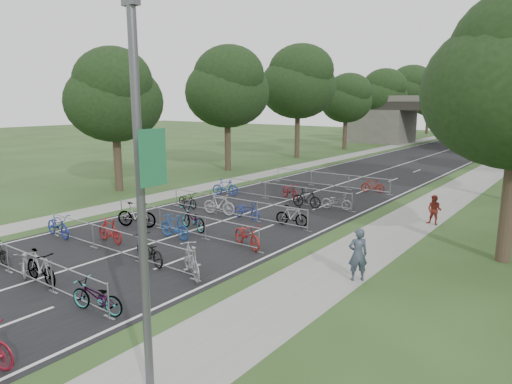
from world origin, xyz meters
TOP-DOWN VIEW (x-y plane):
  - road at (0.00, 50.00)m, footprint 11.00×140.00m
  - sidewalk_right at (8.00, 50.00)m, footprint 3.00×140.00m
  - sidewalk_left at (-7.50, 50.00)m, footprint 2.00×140.00m
  - lane_markings at (0.00, 50.00)m, footprint 0.12×140.00m
  - overpass_bridge at (0.00, 65.00)m, footprint 31.00×8.00m
  - lamppost at (8.33, 2.00)m, footprint 0.61×0.65m
  - tree_left_0 at (-11.39, 15.93)m, footprint 6.72×6.72m
  - tree_left_1 at (-11.39, 27.93)m, footprint 7.56×7.56m
  - tree_left_2 at (-11.39, 39.93)m, footprint 8.40×8.40m
  - tree_left_3 at (-11.39, 51.93)m, footprint 6.72×6.72m
  - tree_left_4 at (-11.39, 63.93)m, footprint 7.56×7.56m
  - tree_left_5 at (-11.39, 75.93)m, footprint 8.40×8.40m
  - tree_left_6 at (-11.39, 87.93)m, footprint 6.72×6.72m
  - barrier_row_1 at (0.00, 3.60)m, footprint 9.70×0.08m
  - barrier_row_2 at (0.00, 7.20)m, footprint 9.70×0.08m
  - barrier_row_3 at (0.00, 11.00)m, footprint 9.70×0.08m
  - barrier_row_4 at (0.00, 15.00)m, footprint 9.70×0.08m
  - barrier_row_5 at (0.00, 20.00)m, footprint 9.70×0.08m
  - barrier_row_6 at (0.00, 26.00)m, footprint 9.70×0.08m
  - bike_5 at (-0.82, 3.91)m, footprint 1.85×1.43m
  - bike_6 at (0.55, 3.75)m, footprint 2.03×0.66m
  - bike_7 at (4.03, 3.59)m, footprint 2.03×1.05m
  - bike_8 at (-4.26, 7.18)m, footprint 2.12×0.91m
  - bike_9 at (-1.57, 8.10)m, footprint 1.87×0.65m
  - bike_10 at (2.00, 7.31)m, footprint 2.24×1.22m
  - bike_11 at (4.30, 7.33)m, footprint 2.09×1.58m
  - bike_12 at (-2.67, 10.46)m, footprint 2.17×1.35m
  - bike_13 at (-0.04, 11.78)m, footprint 2.26×1.27m
  - bike_14 at (0.32, 10.24)m, footprint 1.93×0.62m
  - bike_15 at (3.79, 11.25)m, footprint 2.19×1.44m
  - bike_16 at (-3.71, 15.08)m, footprint 1.84×0.90m
  - bike_17 at (-1.04, 14.88)m, footprint 2.07×0.90m
  - bike_18 at (0.77, 15.11)m, footprint 1.93×0.83m
  - bike_19 at (3.48, 15.33)m, footprint 1.81×0.74m
  - bike_20 at (-4.30, 19.22)m, footprint 1.90×1.17m
  - bike_21 at (-0.07, 20.75)m, footprint 2.14×1.64m
  - bike_22 at (1.98, 19.35)m, footprint 1.90×0.59m
  - bike_23 at (3.65, 19.96)m, footprint 1.92×0.96m
  - bike_27 at (3.30, 26.13)m, footprint 1.69×0.85m
  - pedestrian_a at (9.20, 10.64)m, footprint 0.83×0.80m
  - pedestrian_b at (9.20, 19.92)m, footprint 0.81×0.67m

SIDE VIEW (x-z plane):
  - lane_markings at x=0.00m, z-range 0.00..0.00m
  - road at x=0.00m, z-range 0.00..0.01m
  - sidewalk_right at x=8.00m, z-range 0.00..0.01m
  - sidewalk_left at x=-7.50m, z-range 0.00..0.01m
  - bike_16 at x=-3.71m, z-range 0.00..0.93m
  - bike_5 at x=-0.82m, z-range 0.00..0.94m
  - bike_23 at x=3.65m, z-range 0.00..0.96m
  - bike_27 at x=3.30m, z-range 0.00..0.98m
  - bike_18 at x=0.77m, z-range 0.00..0.98m
  - bike_7 at x=4.03m, z-range 0.00..1.01m
  - bike_19 at x=3.48m, z-range 0.00..1.06m
  - bike_21 at x=-0.07m, z-range 0.00..1.08m
  - bike_8 at x=-4.26m, z-range 0.00..1.09m
  - bike_15 at x=3.79m, z-range 0.00..1.09m
  - barrier_row_1 at x=0.00m, z-range 0.00..1.10m
  - barrier_row_2 at x=0.00m, z-range 0.00..1.10m
  - barrier_row_3 at x=0.00m, z-range 0.00..1.10m
  - barrier_row_4 at x=0.00m, z-range 0.00..1.10m
  - barrier_row_5 at x=0.00m, z-range 0.00..1.10m
  - barrier_row_6 at x=0.00m, z-range 0.00..1.10m
  - bike_20 at x=-4.30m, z-range 0.00..1.10m
  - bike_9 at x=-1.57m, z-range 0.00..1.10m
  - bike_10 at x=2.00m, z-range 0.00..1.11m
  - bike_13 at x=-0.04m, z-range 0.00..1.13m
  - bike_22 at x=1.98m, z-range 0.00..1.13m
  - bike_14 at x=0.32m, z-range 0.00..1.15m
  - bike_6 at x=0.55m, z-range 0.00..1.20m
  - bike_17 at x=-1.04m, z-range 0.00..1.20m
  - bike_11 at x=4.30m, z-range 0.00..1.25m
  - bike_12 at x=-2.67m, z-range 0.00..1.26m
  - pedestrian_b at x=9.20m, z-range 0.00..1.54m
  - pedestrian_a at x=9.20m, z-range 0.00..1.91m
  - overpass_bridge at x=0.00m, z-range 0.01..7.06m
  - lamppost at x=8.33m, z-range 0.18..8.39m
  - tree_left_0 at x=-11.39m, z-range 1.36..11.61m
  - tree_left_3 at x=-11.39m, z-range 1.36..11.61m
  - tree_left_6 at x=-11.39m, z-range 1.36..11.61m
  - tree_left_1 at x=-11.39m, z-range 1.54..13.07m
  - tree_left_4 at x=-11.39m, z-range 1.54..13.07m
  - tree_left_2 at x=-11.39m, z-range 1.71..14.52m
  - tree_left_5 at x=-11.39m, z-range 1.71..14.52m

